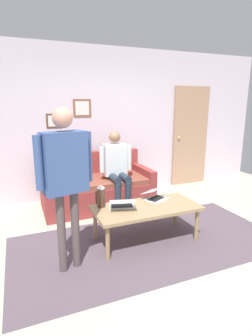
% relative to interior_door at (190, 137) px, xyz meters
% --- Properties ---
extents(ground_plane, '(7.68, 7.68, 0.00)m').
position_rel_interior_door_xyz_m(ground_plane, '(1.98, 2.11, -1.02)').
color(ground_plane, '#BFB29A').
extents(area_rug, '(3.35, 1.61, 0.01)m').
position_rel_interior_door_xyz_m(area_rug, '(1.98, 2.01, -1.02)').
color(area_rug, '#554852').
rests_on(area_rug, ground_plane).
extents(back_wall, '(7.04, 0.11, 2.70)m').
position_rel_interior_door_xyz_m(back_wall, '(1.98, -0.09, 0.33)').
color(back_wall, silver).
rests_on(back_wall, ground_plane).
extents(interior_door, '(0.82, 0.09, 2.05)m').
position_rel_interior_door_xyz_m(interior_door, '(0.00, 0.00, 0.00)').
color(interior_door, tan).
rests_on(interior_door, ground_plane).
extents(couch, '(1.79, 0.92, 0.88)m').
position_rel_interior_door_xyz_m(couch, '(2.23, 0.52, -0.72)').
color(couch, maroon).
rests_on(couch, ground_plane).
extents(coffee_table, '(1.33, 0.63, 0.45)m').
position_rel_interior_door_xyz_m(coffee_table, '(1.98, 1.91, -0.62)').
color(coffee_table, '#9C7E58').
rests_on(coffee_table, ground_plane).
extents(laptop_left, '(0.40, 0.40, 0.16)m').
position_rel_interior_door_xyz_m(laptop_left, '(1.75, 1.72, -0.53)').
color(laptop_left, silver).
rests_on(laptop_left, coffee_table).
extents(laptop_center, '(0.41, 0.45, 0.15)m').
position_rel_interior_door_xyz_m(laptop_center, '(2.28, 1.83, -0.52)').
color(laptop_center, silver).
rests_on(laptop_center, coffee_table).
extents(french_press, '(0.12, 0.10, 0.28)m').
position_rel_interior_door_xyz_m(french_press, '(2.51, 1.71, -0.44)').
color(french_press, '#4C3323').
rests_on(french_press, coffee_table).
extents(person_standing, '(0.59, 0.28, 1.69)m').
position_rel_interior_door_xyz_m(person_standing, '(3.01, 2.16, 0.06)').
color(person_standing, '#534646').
rests_on(person_standing, ground_plane).
extents(person_seated, '(0.55, 0.51, 1.28)m').
position_rel_interior_door_xyz_m(person_seated, '(1.95, 0.74, -0.30)').
color(person_seated, '#26313F').
rests_on(person_seated, ground_plane).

